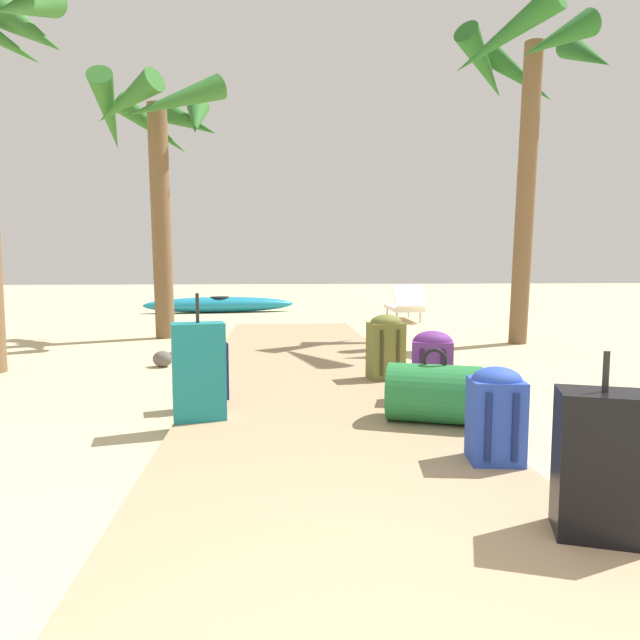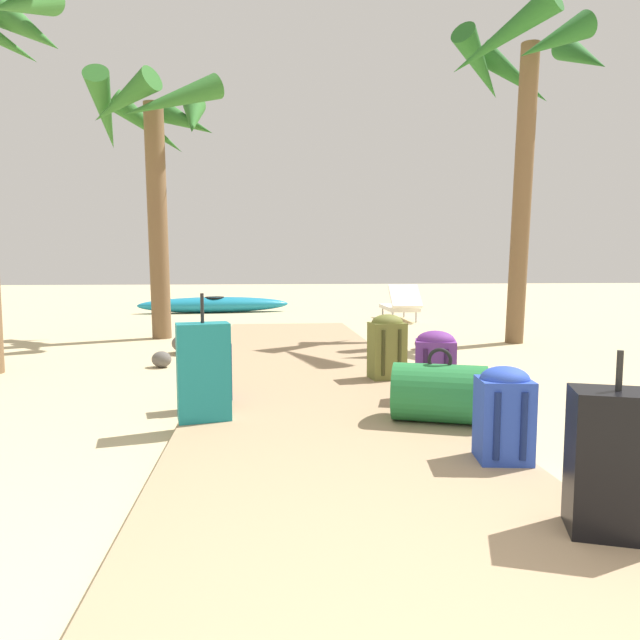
{
  "view_description": "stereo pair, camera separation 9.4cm",
  "coord_description": "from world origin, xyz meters",
  "px_view_note": "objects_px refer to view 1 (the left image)",
  "views": [
    {
      "loc": [
        -0.34,
        -0.8,
        1.13
      ],
      "look_at": [
        0.17,
        5.04,
        0.55
      ],
      "focal_mm": 30.44,
      "sensor_mm": 36.0,
      "label": 1
    },
    {
      "loc": [
        -0.43,
        -0.79,
        1.13
      ],
      "look_at": [
        0.17,
        5.04,
        0.55
      ],
      "focal_mm": 30.44,
      "sensor_mm": 36.0,
      "label": 2
    }
  ],
  "objects_px": {
    "backpack_olive": "(386,345)",
    "backpack_purple": "(432,364)",
    "suitcase_teal": "(199,371)",
    "palm_tree_near_right": "(528,90)",
    "backpack_blue": "(496,412)",
    "palm_tree_far_left": "(159,140)",
    "duffel_bag_green": "(434,393)",
    "suitcase_black": "(601,464)",
    "backpack_navy": "(209,365)",
    "lounge_chair": "(405,305)",
    "kayak": "(220,305)"
  },
  "relations": [
    {
      "from": "palm_tree_far_left",
      "to": "lounge_chair",
      "type": "bearing_deg",
      "value": 28.91
    },
    {
      "from": "duffel_bag_green",
      "to": "suitcase_teal",
      "type": "bearing_deg",
      "value": 172.35
    },
    {
      "from": "backpack_olive",
      "to": "suitcase_teal",
      "type": "height_order",
      "value": "suitcase_teal"
    },
    {
      "from": "backpack_blue",
      "to": "suitcase_teal",
      "type": "distance_m",
      "value": 1.96
    },
    {
      "from": "backpack_blue",
      "to": "palm_tree_far_left",
      "type": "relative_size",
      "value": 0.13
    },
    {
      "from": "backpack_olive",
      "to": "duffel_bag_green",
      "type": "height_order",
      "value": "backpack_olive"
    },
    {
      "from": "backpack_olive",
      "to": "suitcase_teal",
      "type": "relative_size",
      "value": 0.7
    },
    {
      "from": "palm_tree_far_left",
      "to": "kayak",
      "type": "distance_m",
      "value": 5.64
    },
    {
      "from": "backpack_purple",
      "to": "kayak",
      "type": "bearing_deg",
      "value": 105.19
    },
    {
      "from": "backpack_olive",
      "to": "lounge_chair",
      "type": "xyz_separation_m",
      "value": [
        1.68,
        6.1,
        -0.07
      ]
    },
    {
      "from": "backpack_blue",
      "to": "suitcase_black",
      "type": "bearing_deg",
      "value": -84.9
    },
    {
      "from": "palm_tree_near_right",
      "to": "suitcase_teal",
      "type": "bearing_deg",
      "value": -136.83
    },
    {
      "from": "suitcase_teal",
      "to": "palm_tree_near_right",
      "type": "bearing_deg",
      "value": 43.17
    },
    {
      "from": "suitcase_black",
      "to": "palm_tree_near_right",
      "type": "xyz_separation_m",
      "value": [
        2.31,
        5.62,
        3.21
      ]
    },
    {
      "from": "suitcase_teal",
      "to": "duffel_bag_green",
      "type": "bearing_deg",
      "value": -7.65
    },
    {
      "from": "suitcase_black",
      "to": "palm_tree_far_left",
      "type": "height_order",
      "value": "palm_tree_far_left"
    },
    {
      "from": "backpack_blue",
      "to": "kayak",
      "type": "bearing_deg",
      "value": 103.11
    },
    {
      "from": "suitcase_teal",
      "to": "lounge_chair",
      "type": "relative_size",
      "value": 0.55
    },
    {
      "from": "backpack_purple",
      "to": "backpack_navy",
      "type": "bearing_deg",
      "value": 173.39
    },
    {
      "from": "backpack_olive",
      "to": "suitcase_teal",
      "type": "xyz_separation_m",
      "value": [
        -1.56,
        -1.23,
        0.02
      ]
    },
    {
      "from": "backpack_olive",
      "to": "palm_tree_near_right",
      "type": "distance_m",
      "value": 4.82
    },
    {
      "from": "palm_tree_far_left",
      "to": "suitcase_teal",
      "type": "bearing_deg",
      "value": -76.27
    },
    {
      "from": "backpack_blue",
      "to": "suitcase_teal",
      "type": "relative_size",
      "value": 0.59
    },
    {
      "from": "backpack_olive",
      "to": "backpack_purple",
      "type": "xyz_separation_m",
      "value": [
        0.19,
        -0.86,
        -0.03
      ]
    },
    {
      "from": "palm_tree_far_left",
      "to": "lounge_chair",
      "type": "xyz_separation_m",
      "value": [
        4.43,
        2.45,
        -2.7
      ]
    },
    {
      "from": "backpack_olive",
      "to": "backpack_navy",
      "type": "bearing_deg",
      "value": -157.24
    },
    {
      "from": "backpack_navy",
      "to": "duffel_bag_green",
      "type": "xyz_separation_m",
      "value": [
        1.59,
        -0.79,
        -0.07
      ]
    },
    {
      "from": "backpack_olive",
      "to": "backpack_purple",
      "type": "distance_m",
      "value": 0.88
    },
    {
      "from": "backpack_olive",
      "to": "duffel_bag_green",
      "type": "relative_size",
      "value": 0.84
    },
    {
      "from": "duffel_bag_green",
      "to": "palm_tree_near_right",
      "type": "relative_size",
      "value": 0.16
    },
    {
      "from": "backpack_blue",
      "to": "backpack_olive",
      "type": "bearing_deg",
      "value": 93.63
    },
    {
      "from": "backpack_blue",
      "to": "palm_tree_far_left",
      "type": "height_order",
      "value": "palm_tree_far_left"
    },
    {
      "from": "backpack_navy",
      "to": "palm_tree_far_left",
      "type": "bearing_deg",
      "value": 105.5
    },
    {
      "from": "backpack_olive",
      "to": "backpack_navy",
      "type": "height_order",
      "value": "backpack_olive"
    },
    {
      "from": "palm_tree_near_right",
      "to": "palm_tree_far_left",
      "type": "xyz_separation_m",
      "value": [
        -5.28,
        1.05,
        -0.55
      ]
    },
    {
      "from": "backpack_blue",
      "to": "backpack_purple",
      "type": "relative_size",
      "value": 0.94
    },
    {
      "from": "duffel_bag_green",
      "to": "palm_tree_far_left",
      "type": "bearing_deg",
      "value": 118.64
    },
    {
      "from": "palm_tree_near_right",
      "to": "lounge_chair",
      "type": "bearing_deg",
      "value": 103.59
    },
    {
      "from": "backpack_blue",
      "to": "backpack_purple",
      "type": "bearing_deg",
      "value": 87.88
    },
    {
      "from": "suitcase_black",
      "to": "backpack_navy",
      "type": "bearing_deg",
      "value": 126.85
    },
    {
      "from": "backpack_navy",
      "to": "duffel_bag_green",
      "type": "bearing_deg",
      "value": -26.43
    },
    {
      "from": "kayak",
      "to": "lounge_chair",
      "type": "bearing_deg",
      "value": -30.87
    },
    {
      "from": "backpack_olive",
      "to": "palm_tree_near_right",
      "type": "relative_size",
      "value": 0.13
    },
    {
      "from": "backpack_purple",
      "to": "suitcase_teal",
      "type": "distance_m",
      "value": 1.79
    },
    {
      "from": "duffel_bag_green",
      "to": "kayak",
      "type": "bearing_deg",
      "value": 103.47
    },
    {
      "from": "suitcase_teal",
      "to": "suitcase_black",
      "type": "bearing_deg",
      "value": -45.25
    },
    {
      "from": "backpack_navy",
      "to": "kayak",
      "type": "bearing_deg",
      "value": 94.96
    },
    {
      "from": "kayak",
      "to": "backpack_olive",
      "type": "bearing_deg",
      "value": -74.53
    },
    {
      "from": "backpack_navy",
      "to": "backpack_purple",
      "type": "height_order",
      "value": "backpack_purple"
    },
    {
      "from": "backpack_blue",
      "to": "duffel_bag_green",
      "type": "bearing_deg",
      "value": 98.31
    }
  ]
}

